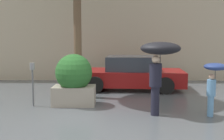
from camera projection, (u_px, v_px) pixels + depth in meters
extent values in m
plane|color=#51565B|center=(92.00, 121.00, 6.78)|extent=(40.00, 40.00, 0.00)
cube|color=#B7A88E|center=(103.00, 15.00, 12.89)|extent=(18.00, 0.30, 6.00)
cube|color=#9E9384|center=(74.00, 95.00, 8.34)|extent=(1.24, 0.75, 0.57)
sphere|color=#286028|center=(74.00, 72.00, 8.26)|extent=(1.09, 1.09, 1.09)
cylinder|color=#1E1E2D|center=(155.00, 101.00, 7.23)|extent=(0.22, 0.22, 0.75)
cylinder|color=#1E1E2D|center=(156.00, 75.00, 7.16)|extent=(0.31, 0.31, 0.59)
sphere|color=beige|center=(156.00, 59.00, 7.11)|extent=(0.20, 0.20, 0.20)
cylinder|color=#4C4C51|center=(160.00, 61.00, 7.18)|extent=(0.02, 0.02, 0.65)
ellipsoid|color=black|center=(160.00, 48.00, 7.14)|extent=(1.03, 1.03, 0.33)
cylinder|color=#669ED1|center=(210.00, 106.00, 7.14)|extent=(0.15, 0.15, 0.53)
cylinder|color=#669ED1|center=(211.00, 88.00, 7.08)|extent=(0.22, 0.22, 0.42)
sphere|color=tan|center=(212.00, 77.00, 7.05)|extent=(0.14, 0.14, 0.14)
cylinder|color=#4C4C51|center=(215.00, 77.00, 7.08)|extent=(0.02, 0.02, 0.51)
ellipsoid|color=navy|center=(216.00, 67.00, 7.05)|extent=(0.58, 0.58, 0.18)
cube|color=maroon|center=(130.00, 77.00, 10.90)|extent=(4.15, 1.98, 0.57)
cube|color=#2D333D|center=(130.00, 63.00, 10.83)|extent=(1.90, 1.60, 0.54)
cylinder|color=black|center=(95.00, 85.00, 10.13)|extent=(0.61, 0.25, 0.60)
cylinder|color=black|center=(101.00, 78.00, 11.87)|extent=(0.61, 0.25, 0.60)
cylinder|color=black|center=(166.00, 86.00, 9.96)|extent=(0.61, 0.25, 0.60)
cylinder|color=black|center=(161.00, 78.00, 11.70)|extent=(0.61, 0.25, 0.60)
cylinder|color=brown|center=(78.00, 35.00, 9.24)|extent=(0.26, 0.26, 4.16)
cylinder|color=#595B60|center=(33.00, 88.00, 8.15)|extent=(0.05, 0.05, 1.08)
cylinder|color=gray|center=(32.00, 66.00, 8.07)|extent=(0.14, 0.14, 0.20)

